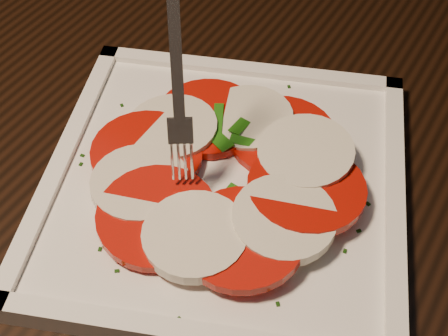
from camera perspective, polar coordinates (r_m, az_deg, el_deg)
name	(u,v)px	position (r m, az deg, el deg)	size (l,w,h in m)	color
table	(218,176)	(0.66, -0.54, -0.76)	(1.28, 0.92, 0.75)	black
plate	(224,186)	(0.51, 0.00, -1.64)	(0.29, 0.29, 0.01)	white
caprese_salad	(224,171)	(0.50, 0.01, -0.30)	(0.24, 0.26, 0.03)	#BB0B04
fork	(177,69)	(0.45, -4.30, 9.04)	(0.02, 0.06, 0.16)	white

